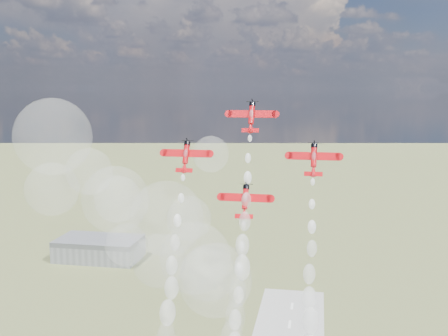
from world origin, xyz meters
name	(u,v)px	position (x,y,z in m)	size (l,w,h in m)	color
hangar	(99,249)	(-120.00, 180.00, 6.50)	(50.00, 28.00, 13.00)	gray
plane_lead	(251,116)	(-6.00, 19.27, 96.48)	(11.81, 6.15, 7.73)	red
plane_left	(186,156)	(-21.54, 14.10, 86.91)	(11.81, 6.15, 7.73)	red
plane_right	(314,159)	(9.54, 14.10, 86.91)	(11.81, 6.15, 7.73)	red
plane_slot	(245,201)	(-6.00, 8.93, 77.34)	(11.81, 6.15, 7.73)	red
smoke_trail_lead	(236,313)	(-6.10, -3.15, 54.91)	(5.66, 27.40, 49.42)	white
drifted_smoke_cloud	(149,223)	(-35.44, 25.77, 66.32)	(68.72, 42.90, 60.89)	white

